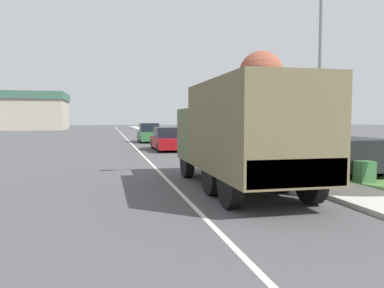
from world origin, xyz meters
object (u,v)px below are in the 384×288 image
object	(u,v)px
car_second_ahead	(149,134)
pickup_truck	(327,148)
lamp_post	(316,37)
car_nearest_ahead	(168,140)
military_truck	(241,132)

from	to	relation	value
car_second_ahead	pickup_truck	world-z (taller)	pickup_truck
pickup_truck	lamp_post	distance (m)	5.23
pickup_truck	lamp_post	size ratio (longest dim) A/B	0.70
car_second_ahead	pickup_truck	xyz separation A→B (m)	(5.18, -19.73, 0.15)
car_nearest_ahead	pickup_truck	bearing A→B (deg)	-65.92
military_truck	pickup_truck	bearing A→B (deg)	34.14
car_nearest_ahead	military_truck	bearing A→B (deg)	-90.46
car_nearest_ahead	car_second_ahead	world-z (taller)	car_second_ahead
military_truck	lamp_post	xyz separation A→B (m)	(2.72, 0.63, 2.97)
car_nearest_ahead	pickup_truck	size ratio (longest dim) A/B	0.88
car_nearest_ahead	lamp_post	size ratio (longest dim) A/B	0.61
military_truck	car_nearest_ahead	world-z (taller)	military_truck
car_nearest_ahead	pickup_truck	world-z (taller)	pickup_truck
pickup_truck	car_second_ahead	bearing A→B (deg)	104.71
car_nearest_ahead	pickup_truck	distance (m)	12.04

